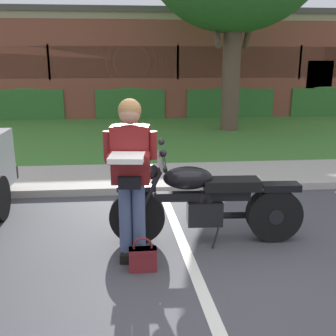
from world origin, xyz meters
TOP-DOWN VIEW (x-y plane):
  - ground_plane at (0.00, 0.00)m, footprint 140.00×140.00m
  - curb_strip at (0.00, 2.63)m, footprint 60.00×0.20m
  - concrete_walk at (0.00, 3.48)m, footprint 60.00×1.50m
  - grass_lawn at (0.00, 7.63)m, footprint 60.00×6.80m
  - stall_stripe_1 at (-0.06, 0.20)m, footprint 0.36×4.40m
  - motorcycle at (0.26, 0.78)m, footprint 2.24×0.82m
  - rider_person at (-0.67, 0.40)m, footprint 0.53×0.61m
  - handbag at (-0.57, 0.17)m, footprint 0.28×0.13m
  - hedge_left at (-4.39, 11.41)m, footprint 2.65×0.90m
  - hedge_center_left at (-0.71, 11.41)m, footprint 2.49×0.90m
  - hedge_center_right at (2.97, 11.41)m, footprint 3.23×0.90m
  - hedge_right at (6.66, 11.41)m, footprint 2.70×0.90m
  - brick_building at (1.02, 16.91)m, footprint 26.85×11.89m

SIDE VIEW (x-z plane):
  - ground_plane at x=0.00m, z-range 0.00..0.00m
  - stall_stripe_1 at x=-0.06m, z-range 0.00..0.01m
  - grass_lawn at x=0.00m, z-range 0.00..0.06m
  - concrete_walk at x=0.00m, z-range 0.00..0.08m
  - curb_strip at x=0.00m, z-range 0.00..0.12m
  - handbag at x=-0.57m, z-range -0.04..0.32m
  - motorcycle at x=0.26m, z-range -0.14..1.12m
  - hedge_left at x=-4.39m, z-range 0.03..1.27m
  - hedge_center_left at x=-0.71m, z-range 0.03..1.27m
  - hedge_right at x=6.66m, z-range 0.03..1.27m
  - hedge_center_right at x=2.97m, z-range 0.03..1.27m
  - rider_person at x=-0.67m, z-range 0.15..1.86m
  - brick_building at x=1.02m, z-range 0.00..3.91m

